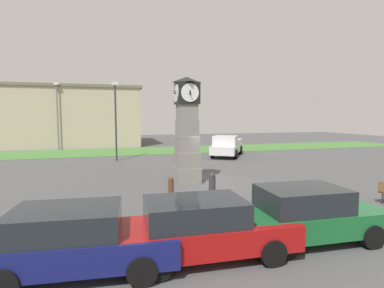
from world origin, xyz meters
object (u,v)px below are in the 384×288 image
at_px(bollard_mid_row, 212,186).
at_px(pickup_truck, 227,146).
at_px(bollard_near_tower, 171,189).
at_px(car_near_tower, 204,228).
at_px(street_lamp_near_road, 116,115).
at_px(car_navy_sedan, 77,239).
at_px(clock_tower, 187,132).
at_px(street_lamp_far_side, 57,112).
at_px(car_by_building, 308,214).

xyz_separation_m(bollard_mid_row, pickup_truck, (6.06, 12.65, 0.37)).
relative_size(bollard_near_tower, bollard_mid_row, 0.92).
distance_m(car_near_tower, street_lamp_near_road, 17.83).
bearing_deg(car_navy_sedan, pickup_truck, 57.75).
height_order(clock_tower, street_lamp_near_road, street_lamp_near_road).
xyz_separation_m(bollard_near_tower, street_lamp_near_road, (-1.71, 12.44, 3.06)).
bearing_deg(pickup_truck, car_near_tower, -114.69).
xyz_separation_m(bollard_mid_row, street_lamp_far_side, (-9.02, 22.23, 3.44)).
xyz_separation_m(car_navy_sedan, street_lamp_far_side, (-4.04, 27.06, 3.25)).
bearing_deg(street_lamp_near_road, bollard_near_tower, -82.17).
distance_m(clock_tower, street_lamp_near_road, 9.87).
height_order(car_near_tower, street_lamp_near_road, street_lamp_near_road).
relative_size(car_near_tower, street_lamp_near_road, 0.72).
relative_size(car_navy_sedan, car_near_tower, 0.99).
height_order(clock_tower, car_navy_sedan, clock_tower).
relative_size(bollard_mid_row, street_lamp_near_road, 0.18).
bearing_deg(car_by_building, car_navy_sedan, 179.94).
distance_m(bollard_mid_row, car_by_building, 4.96).
xyz_separation_m(car_navy_sedan, street_lamp_near_road, (1.50, 17.42, 2.83)).
bearing_deg(car_by_building, street_lamp_far_side, 110.46).
relative_size(bollard_near_tower, car_by_building, 0.25).
distance_m(bollard_mid_row, pickup_truck, 14.03).
bearing_deg(clock_tower, street_lamp_near_road, 109.44).
xyz_separation_m(bollard_near_tower, street_lamp_far_side, (-7.26, 22.08, 3.48)).
bearing_deg(bollard_near_tower, car_navy_sedan, -122.84).
relative_size(bollard_near_tower, street_lamp_near_road, 0.17).
distance_m(bollard_mid_row, car_near_tower, 5.36).
bearing_deg(street_lamp_near_road, bollard_mid_row, -74.60).
bearing_deg(clock_tower, car_near_tower, -102.56).
xyz_separation_m(bollard_mid_row, car_by_building, (1.08, -4.83, 0.21)).
relative_size(car_by_building, pickup_truck, 0.73).
bearing_deg(car_navy_sedan, car_near_tower, -2.51).
height_order(clock_tower, street_lamp_far_side, street_lamp_far_side).
relative_size(street_lamp_near_road, street_lamp_far_side, 0.88).
height_order(car_by_building, pickup_truck, pickup_truck).
bearing_deg(street_lamp_near_road, pickup_truck, 0.39).
bearing_deg(street_lamp_far_side, car_navy_sedan, -81.50).
xyz_separation_m(car_near_tower, pickup_truck, (8.09, 17.61, 0.18)).
xyz_separation_m(car_near_tower, street_lamp_far_side, (-6.98, 27.19, 3.25)).
xyz_separation_m(car_navy_sedan, car_near_tower, (2.93, -0.13, 0.00)).
bearing_deg(street_lamp_far_side, car_by_building, -69.54).
bearing_deg(bollard_near_tower, car_near_tower, -93.14).
bearing_deg(pickup_truck, bollard_near_tower, -122.01).
bearing_deg(car_by_building, bollard_near_tower, 119.67).
relative_size(bollard_mid_row, street_lamp_far_side, 0.16).
bearing_deg(clock_tower, bollard_mid_row, -86.64).
bearing_deg(pickup_truck, car_navy_sedan, -122.25).
bearing_deg(bollard_mid_row, car_navy_sedan, -135.83).
height_order(bollard_near_tower, car_navy_sedan, car_navy_sedan).
bearing_deg(pickup_truck, bollard_mid_row, -115.58).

